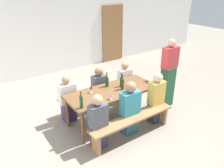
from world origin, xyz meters
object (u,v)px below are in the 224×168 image
object	(u,v)px
wine_bottle_2	(107,81)
seated_guest_near_1	(130,109)
seated_guest_near_2	(156,99)
seated_guest_far_1	(99,90)
wine_bottle_0	(121,82)
seated_guest_near_0	(98,122)
standing_host	(168,75)
tasting_table	(112,94)
wine_glass_0	(91,88)
wooden_door	(113,34)
wine_bottle_1	(122,84)
wine_bottle_3	(81,102)
bench_near	(132,122)
seated_guest_far_0	(68,100)
seated_guest_far_2	(125,83)
wine_glass_1	(111,94)
bench_far	(95,94)

from	to	relation	value
wine_bottle_2	seated_guest_near_1	xyz separation A→B (m)	(0.02, -0.79, -0.32)
seated_guest_near_2	seated_guest_far_1	size ratio (longest dim) A/B	1.07
wine_bottle_0	wine_bottle_2	distance (m)	0.32
seated_guest_near_0	seated_guest_far_1	distance (m)	1.33
seated_guest_near_2	standing_host	distance (m)	0.88
tasting_table	wine_glass_0	xyz separation A→B (m)	(-0.42, 0.16, 0.20)
wooden_door	wine_bottle_1	size ratio (longest dim) A/B	6.33
wooden_door	wine_bottle_3	distance (m)	4.98
wine_bottle_2	seated_guest_far_1	size ratio (longest dim) A/B	0.30
seated_guest_near_1	bench_near	bearing A→B (deg)	162.44
wooden_door	wine_glass_0	xyz separation A→B (m)	(-2.85, -3.29, -0.18)
wine_bottle_1	seated_guest_far_0	world-z (taller)	wine_bottle_1
wooden_door	bench_near	world-z (taller)	wooden_door
seated_guest_far_0	wine_bottle_2	bearing A→B (deg)	67.93
seated_guest_far_0	seated_guest_far_2	distance (m)	1.57
bench_near	seated_guest_far_1	distance (m)	1.28
seated_guest_near_0	seated_guest_near_2	size ratio (longest dim) A/B	0.94
tasting_table	wine_bottle_3	world-z (taller)	wine_bottle_3
wine_bottle_0	seated_guest_far_1	size ratio (longest dim) A/B	0.29
wine_bottle_1	wine_bottle_3	world-z (taller)	wine_bottle_1
bench_near	standing_host	distance (m)	1.68
wine_bottle_1	wine_bottle_2	distance (m)	0.36
wine_bottle_2	seated_guest_far_0	xyz separation A→B (m)	(-0.81, 0.33, -0.36)
wine_bottle_2	wine_glass_1	xyz separation A→B (m)	(-0.26, -0.53, -0.01)
seated_guest_far_2	seated_guest_near_1	bearing A→B (deg)	-33.21
wine_bottle_1	standing_host	world-z (taller)	standing_host
seated_guest_near_2	seated_guest_far_2	distance (m)	1.12
wine_bottle_3	standing_host	world-z (taller)	standing_host
seated_guest_near_0	seated_guest_far_0	size ratio (longest dim) A/B	1.01
bench_near	bench_far	bearing A→B (deg)	90.00
tasting_table	wine_bottle_0	world-z (taller)	wine_bottle_0
wooden_door	seated_guest_near_2	distance (m)	4.37
wine_bottle_1	seated_guest_near_1	xyz separation A→B (m)	(-0.17, -0.48, -0.33)
wine_glass_1	wine_bottle_2	bearing A→B (deg)	63.82
seated_guest_near_2	bench_far	bearing A→B (deg)	31.34
wooden_door	seated_guest_near_1	distance (m)	4.69
seated_guest_near_0	bench_near	bearing A→B (deg)	-102.14
bench_near	seated_guest_far_2	distance (m)	1.50
wine_bottle_3	seated_guest_near_2	world-z (taller)	seated_guest_near_2
wooden_door	wine_bottle_0	world-z (taller)	wooden_door
bench_far	seated_guest_near_0	xyz separation A→B (m)	(-0.70, -1.27, 0.17)
wine_bottle_2	wine_bottle_3	size ratio (longest dim) A/B	0.99
wooden_door	seated_guest_near_1	size ratio (longest dim) A/B	1.84
tasting_table	seated_guest_near_0	size ratio (longest dim) A/B	1.82
seated_guest_near_0	seated_guest_near_2	bearing A→B (deg)	-90.00
wine_bottle_1	wine_glass_0	distance (m)	0.68
wine_bottle_2	wine_glass_0	size ratio (longest dim) A/B	1.98
seated_guest_near_0	seated_guest_far_0	distance (m)	1.12
wine_bottle_1	bench_far	bearing A→B (deg)	105.45
wine_bottle_3	seated_guest_near_0	world-z (taller)	seated_guest_near_0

